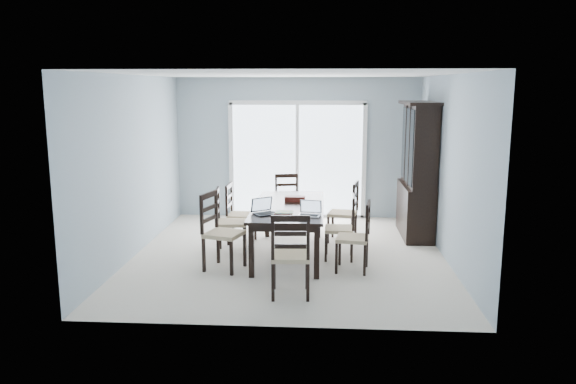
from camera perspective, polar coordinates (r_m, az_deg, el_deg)
name	(u,v)px	position (r m, az deg, el deg)	size (l,w,h in m)	color
floor	(289,255)	(8.28, 0.09, -6.41)	(5.00, 5.00, 0.00)	beige
ceiling	(289,74)	(7.92, 0.09, 11.87)	(5.00, 5.00, 0.00)	white
back_wall	(297,148)	(10.48, 0.95, 4.47)	(4.50, 0.02, 2.60)	#94A6B1
wall_left	(134,166)	(8.44, -15.35, 2.57)	(0.02, 5.00, 2.60)	#94A6B1
wall_right	(449,169)	(8.17, 16.05, 2.28)	(0.02, 5.00, 2.60)	#94A6B1
balcony	(299,208)	(11.68, 1.17, -1.59)	(4.50, 2.00, 0.10)	gray
railing	(302,172)	(12.55, 1.38, 2.06)	(4.50, 0.06, 1.10)	#99999E
dining_table	(289,210)	(8.11, 0.09, -1.87)	(1.00, 2.20, 0.75)	black
china_hutch	(418,171)	(9.38, 13.03, 2.05)	(0.50, 1.38, 2.20)	black
sliding_door	(297,160)	(10.48, 0.94, 3.29)	(2.52, 0.05, 2.18)	silver
chair_left_near	(217,223)	(7.59, -7.22, -3.11)	(0.58, 0.57, 1.20)	black
chair_left_mid	(225,214)	(8.31, -6.42, -2.21)	(0.47, 0.46, 1.12)	black
chair_left_far	(236,207)	(8.85, -5.32, -1.51)	(0.44, 0.43, 1.08)	black
chair_right_near	(360,229)	(7.50, 7.28, -3.75)	(0.48, 0.47, 1.09)	black
chair_right_mid	(346,220)	(8.02, 5.89, -2.88)	(0.42, 0.41, 1.07)	black
chair_right_far	(349,205)	(8.89, 6.17, -1.37)	(0.51, 0.50, 1.11)	black
chair_end_near	(290,247)	(6.48, 0.25, -5.58)	(0.47, 0.48, 1.18)	black
chair_end_far	(287,195)	(9.73, -0.08, -0.35)	(0.48, 0.49, 1.08)	black
laptop_dark	(266,211)	(7.51, -2.21, -1.89)	(0.38, 0.36, 0.22)	black
laptop_silver	(309,213)	(7.40, 2.15, -2.10)	(0.32, 0.25, 0.20)	#BCBCBF
book_stack	(284,213)	(7.49, -0.41, -2.16)	(0.24, 0.19, 0.04)	maroon
cell_phone	(283,219)	(7.25, -0.52, -2.71)	(0.12, 0.06, 0.01)	black
game_box	(295,199)	(8.35, 0.71, -0.70)	(0.30, 0.15, 0.08)	#46110E
hot_tub	(258,179)	(11.84, -3.03, 1.30)	(2.31, 2.16, 1.01)	maroon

